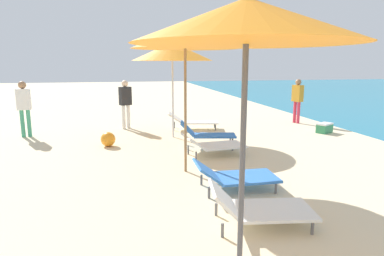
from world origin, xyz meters
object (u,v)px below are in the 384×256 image
(lounger_farthest_inland, at_px, (206,134))
(person_walking_mid, at_px, (125,100))
(lounger_third_inland, at_px, (235,176))
(umbrella_third, at_px, (185,38))
(cooler_box, at_px, (324,128))
(beach_ball, at_px, (108,139))
(lounger_farthest_shoreside, at_px, (193,121))
(umbrella_second, at_px, (247,22))
(lounger_second_shoreside, at_px, (259,207))
(person_walking_near, at_px, (297,97))
(lounger_third_shoreside, at_px, (213,144))
(person_walking_far, at_px, (24,104))
(umbrella_farthest, at_px, (172,52))

(lounger_farthest_inland, relative_size, person_walking_mid, 0.94)
(lounger_third_inland, relative_size, lounger_farthest_inland, 0.95)
(umbrella_third, height_order, cooler_box, umbrella_third)
(umbrella_third, bearing_deg, beach_ball, 123.56)
(lounger_third_inland, xyz_separation_m, cooler_box, (4.24, 3.93, -0.09))
(umbrella_third, relative_size, lounger_farthest_shoreside, 1.68)
(umbrella_second, height_order, beach_ball, umbrella_second)
(lounger_second_shoreside, bearing_deg, person_walking_near, 66.15)
(lounger_second_shoreside, distance_m, lounger_farthest_inland, 4.24)
(lounger_third_shoreside, height_order, beach_ball, lounger_third_shoreside)
(umbrella_third, distance_m, beach_ball, 3.73)
(umbrella_second, height_order, cooler_box, umbrella_second)
(person_walking_mid, bearing_deg, cooler_box, -134.10)
(lounger_third_shoreside, relative_size, lounger_farthest_shoreside, 0.87)
(lounger_farthest_shoreside, bearing_deg, person_walking_near, 16.73)
(person_walking_mid, bearing_deg, lounger_farthest_inland, -171.78)
(person_walking_near, relative_size, person_walking_mid, 0.99)
(cooler_box, bearing_deg, lounger_third_inland, -137.22)
(umbrella_third, bearing_deg, cooler_box, 29.96)
(lounger_second_shoreside, bearing_deg, lounger_farthest_inland, 93.48)
(lounger_third_shoreside, xyz_separation_m, lounger_farthest_inland, (0.05, 0.87, 0.07))
(lounger_second_shoreside, bearing_deg, cooler_box, 58.30)
(lounger_farthest_inland, height_order, beach_ball, lounger_farthest_inland)
(lounger_farthest_shoreside, bearing_deg, lounger_second_shoreside, -82.94)
(umbrella_second, relative_size, lounger_third_shoreside, 1.82)
(lounger_second_shoreside, relative_size, lounger_farthest_shoreside, 0.85)
(lounger_third_shoreside, height_order, person_walking_near, person_walking_near)
(umbrella_second, distance_m, person_walking_near, 9.77)
(lounger_third_inland, distance_m, beach_ball, 4.15)
(umbrella_second, xyz_separation_m, umbrella_third, (0.18, 3.65, 0.13))
(lounger_third_shoreside, distance_m, person_walking_mid, 4.27)
(lounger_third_inland, bearing_deg, lounger_farthest_shoreside, 87.43)
(person_walking_mid, bearing_deg, person_walking_far, 77.01)
(umbrella_farthest, relative_size, cooler_box, 4.58)
(umbrella_third, distance_m, lounger_third_inland, 2.66)
(lounger_farthest_shoreside, bearing_deg, person_walking_far, -167.01)
(lounger_third_shoreside, xyz_separation_m, person_walking_far, (-4.79, 3.06, 0.70))
(umbrella_third, relative_size, person_walking_near, 1.81)
(cooler_box, bearing_deg, lounger_farthest_shoreside, 160.41)
(umbrella_third, distance_m, cooler_box, 6.13)
(lounger_third_shoreside, bearing_deg, lounger_third_inland, -101.40)
(person_walking_mid, distance_m, beach_ball, 2.50)
(person_walking_mid, height_order, person_walking_far, person_walking_far)
(umbrella_farthest, bearing_deg, umbrella_second, -93.39)
(lounger_farthest_inland, xyz_separation_m, cooler_box, (4.00, 0.97, -0.19))
(umbrella_second, relative_size, person_walking_near, 1.72)
(person_walking_near, bearing_deg, umbrella_second, 39.98)
(person_walking_far, bearing_deg, lounger_second_shoreside, -150.09)
(lounger_third_inland, distance_m, umbrella_farthest, 4.79)
(umbrella_second, xyz_separation_m, person_walking_near, (5.07, 8.22, -1.50))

